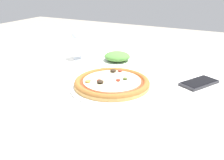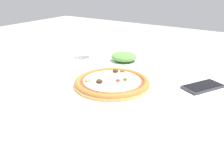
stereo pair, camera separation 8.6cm
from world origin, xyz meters
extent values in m
cube|color=brown|center=(0.00, 0.00, 0.68)|extent=(1.08, 0.99, 0.04)
cube|color=white|center=(0.00, 0.00, 0.70)|extent=(1.18, 1.09, 0.01)
cylinder|color=brown|center=(-0.48, 0.43, 0.33)|extent=(0.06, 0.06, 0.66)
cylinder|color=white|center=(0.06, -0.03, 0.71)|extent=(0.29, 0.29, 0.01)
cylinder|color=tan|center=(0.06, -0.03, 0.72)|extent=(0.26, 0.26, 0.01)
torus|color=#935B28|center=(0.06, -0.03, 0.72)|extent=(0.26, 0.26, 0.02)
cylinder|color=#BC381E|center=(0.06, -0.03, 0.73)|extent=(0.22, 0.22, 0.00)
cylinder|color=beige|center=(0.06, -0.03, 0.73)|extent=(0.20, 0.20, 0.00)
ellipsoid|color=#2D2319|center=(0.04, -0.07, 0.74)|extent=(0.02, 0.02, 0.01)
ellipsoid|color=#A83323|center=(0.03, -0.06, 0.74)|extent=(0.02, 0.02, 0.01)
ellipsoid|color=#A83323|center=(0.09, -0.02, 0.74)|extent=(0.02, 0.02, 0.01)
ellipsoid|color=#425123|center=(0.10, 0.00, 0.74)|extent=(0.02, 0.02, 0.01)
ellipsoid|color=#BC9342|center=(0.00, -0.08, 0.74)|extent=(0.02, 0.02, 0.01)
ellipsoid|color=#425123|center=(0.00, -0.08, 0.74)|extent=(0.02, 0.02, 0.01)
ellipsoid|color=#A83323|center=(0.05, 0.06, 0.74)|extent=(0.02, 0.02, 0.01)
ellipsoid|color=#2D2319|center=(0.03, 0.05, 0.74)|extent=(0.02, 0.02, 0.01)
cube|color=silver|center=(-0.42, 0.05, 0.71)|extent=(0.03, 0.11, 0.00)
cube|color=silver|center=(-0.43, 0.11, 0.71)|extent=(0.03, 0.02, 0.00)
cube|color=silver|center=(-0.44, 0.14, 0.71)|extent=(0.01, 0.05, 0.00)
cube|color=silver|center=(-0.44, 0.14, 0.71)|extent=(0.01, 0.05, 0.00)
cube|color=silver|center=(-0.43, 0.14, 0.71)|extent=(0.01, 0.05, 0.00)
cube|color=silver|center=(-0.42, 0.14, 0.71)|extent=(0.01, 0.05, 0.00)
cylinder|color=silver|center=(-0.23, 0.21, 0.70)|extent=(0.07, 0.07, 0.00)
cylinder|color=silver|center=(-0.23, 0.21, 0.74)|extent=(0.01, 0.01, 0.07)
sphere|color=silver|center=(-0.23, 0.21, 0.81)|extent=(0.08, 0.08, 0.08)
cube|color=#232328|center=(0.33, 0.15, 0.71)|extent=(0.13, 0.16, 0.01)
cube|color=black|center=(0.33, 0.15, 0.71)|extent=(0.12, 0.14, 0.00)
cylinder|color=white|center=(-0.05, 0.24, 0.71)|extent=(0.20, 0.20, 0.01)
ellipsoid|color=#4C8438|center=(-0.05, 0.24, 0.73)|extent=(0.12, 0.12, 0.04)
camera|label=1|loc=(0.43, -0.73, 1.06)|focal=40.00mm
camera|label=2|loc=(0.51, -0.69, 1.06)|focal=40.00mm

